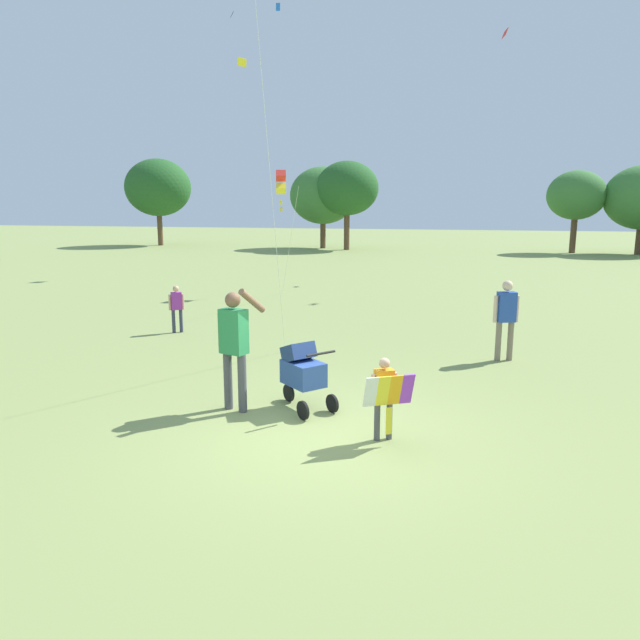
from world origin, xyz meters
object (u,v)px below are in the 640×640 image
person_adult_flyer (234,340)px  person_sitting_far (506,314)px  child_with_butterfly_kite (385,392)px  person_red_shirt (177,305)px  stroller (303,370)px  kite_orange_delta (281,183)px

person_adult_flyer → person_sitting_far: size_ratio=1.18×
child_with_butterfly_kite → person_red_shirt: size_ratio=0.98×
child_with_butterfly_kite → stroller: size_ratio=1.08×
child_with_butterfly_kite → person_adult_flyer: person_adult_flyer is taller
person_adult_flyer → kite_orange_delta: kite_orange_delta is taller
stroller → kite_orange_delta: 11.85m
child_with_butterfly_kite → person_sitting_far: person_sitting_far is taller
person_red_shirt → person_sitting_far: size_ratio=0.71×
person_red_shirt → person_adult_flyer: bearing=-55.7°
child_with_butterfly_kite → kite_orange_delta: size_ratio=0.27×
kite_orange_delta → person_sitting_far: kite_orange_delta is taller
stroller → person_red_shirt: 6.18m
kite_orange_delta → person_sitting_far: (6.66, -7.35, -2.74)m
kite_orange_delta → person_red_shirt: 7.11m
person_adult_flyer → person_sitting_far: bearing=42.8°
kite_orange_delta → person_red_shirt: size_ratio=3.62×
child_with_butterfly_kite → kite_orange_delta: (-4.82, 11.86, 3.02)m
child_with_butterfly_kite → person_adult_flyer: (-2.30, 0.67, 0.42)m
stroller → kite_orange_delta: size_ratio=0.25×
person_sitting_far → person_adult_flyer: bearing=-137.2°
child_with_butterfly_kite → person_adult_flyer: 2.43m
child_with_butterfly_kite → person_red_shirt: bearing=135.6°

